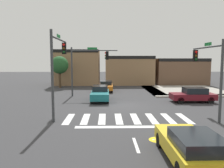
{
  "coord_description": "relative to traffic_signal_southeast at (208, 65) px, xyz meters",
  "views": [
    {
      "loc": [
        -1.41,
        -20.17,
        4.13
      ],
      "look_at": [
        -0.93,
        1.5,
        1.83
      ],
      "focal_mm": 36.39,
      "sensor_mm": 36.0,
      "label": 1
    }
  ],
  "objects": [
    {
      "name": "ground_plane",
      "position": [
        -5.98,
        3.77,
        -3.8
      ],
      "size": [
        120.0,
        120.0,
        0.0
      ],
      "primitive_type": "plane",
      "color": "#353538"
    },
    {
      "name": "crosswalk_near",
      "position": [
        -5.98,
        -0.73,
        -3.8
      ],
      "size": [
        8.7,
        3.0,
        0.01
      ],
      "color": "silver",
      "rests_on": "ground_plane"
    },
    {
      "name": "bike_detector_marking",
      "position": [
        -4.76,
        -5.05,
        -3.8
      ],
      "size": [
        0.91,
        0.91,
        0.01
      ],
      "color": "yellow",
      "rests_on": "ground_plane"
    },
    {
      "name": "curb_corner_northeast",
      "position": [
        2.51,
        13.19,
        -3.73
      ],
      "size": [
        10.0,
        10.6,
        0.15
      ],
      "color": "#9E998E",
      "rests_on": "ground_plane"
    },
    {
      "name": "storefront_row",
      "position": [
        -3.4,
        22.91,
        -1.29
      ],
      "size": [
        25.36,
        6.81,
        5.82
      ],
      "color": "#93704C",
      "rests_on": "ground_plane"
    },
    {
      "name": "traffic_signal_southeast",
      "position": [
        0.0,
        0.0,
        0.0
      ],
      "size": [
        0.32,
        4.98,
        5.46
      ],
      "rotation": [
        0.0,
        0.0,
        1.57
      ],
      "color": "#383A3D",
      "rests_on": "ground_plane"
    },
    {
      "name": "traffic_signal_southwest",
      "position": [
        -10.98,
        0.41,
        0.42
      ],
      "size": [
        0.32,
        5.17,
        6.11
      ],
      "rotation": [
        0.0,
        0.0,
        1.57
      ],
      "color": "#383A3D",
      "rests_on": "ground_plane"
    },
    {
      "name": "traffic_signal_northwest",
      "position": [
        -9.53,
        9.53,
        0.11
      ],
      "size": [
        5.28,
        0.32,
        5.57
      ],
      "color": "#383A3D",
      "rests_on": "ground_plane"
    },
    {
      "name": "car_maroon",
      "position": [
        1.1,
        5.48,
        -3.08
      ],
      "size": [
        4.24,
        1.87,
        1.43
      ],
      "color": "maroon",
      "rests_on": "ground_plane"
    },
    {
      "name": "car_teal",
      "position": [
        -8.09,
        6.61,
        -3.05
      ],
      "size": [
        1.77,
        4.35,
        1.45
      ],
      "rotation": [
        0.0,
        0.0,
        -1.57
      ],
      "color": "#196B70",
      "rests_on": "ground_plane"
    },
    {
      "name": "car_yellow",
      "position": [
        -4.06,
        -7.76,
        -3.07
      ],
      "size": [
        1.87,
        4.48,
        1.39
      ],
      "rotation": [
        0.0,
        0.0,
        1.57
      ],
      "color": "gold",
      "rests_on": "ground_plane"
    },
    {
      "name": "car_orange",
      "position": [
        -7.51,
        13.71,
        -3.1
      ],
      "size": [
        1.72,
        4.44,
        1.36
      ],
      "rotation": [
        0.0,
        0.0,
        -1.57
      ],
      "color": "orange",
      "rests_on": "ground_plane"
    },
    {
      "name": "roadside_tree",
      "position": [
        -14.48,
        17.77,
        -0.44
      ],
      "size": [
        2.64,
        2.64,
        4.72
      ],
      "color": "#4C3823",
      "rests_on": "ground_plane"
    }
  ]
}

